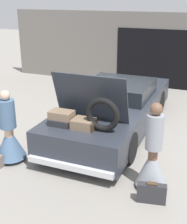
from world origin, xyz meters
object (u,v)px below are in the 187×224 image
object	(u,v)px
person_left	(9,136)
person_right	(153,159)
suitcase_beside_right_person	(151,193)
car	(114,108)

from	to	relation	value
person_left	person_right	size ratio (longest dim) A/B	0.94
suitcase_beside_right_person	person_right	bearing A→B (deg)	103.68
car	suitcase_beside_right_person	distance (m)	3.24
car	person_left	world-z (taller)	car
car	person_right	xyz separation A→B (m)	(1.53, -2.33, 0.02)
person_right	car	bearing A→B (deg)	37.84
person_right	suitcase_beside_right_person	world-z (taller)	person_right
car	person_left	distance (m)	2.89
person_right	suitcase_beside_right_person	size ratio (longest dim) A/B	3.24
car	person_left	size ratio (longest dim) A/B	3.39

